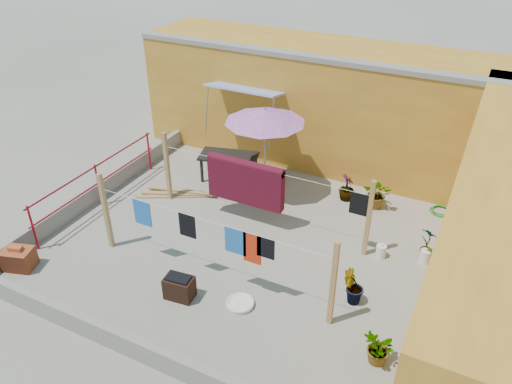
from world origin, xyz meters
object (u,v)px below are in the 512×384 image
(brick_stack, at_px, (18,258))
(water_jug_a, at_px, (381,251))
(plant_back_a, at_px, (377,194))
(outdoor_table, at_px, (229,157))
(water_jug_b, at_px, (425,256))
(white_basin, at_px, (240,303))
(green_hose, at_px, (441,211))
(brazier, at_px, (179,287))
(patio_umbrella, at_px, (265,116))

(brick_stack, xyz_separation_m, water_jug_a, (6.54, 3.67, -0.08))
(water_jug_a, relative_size, plant_back_a, 0.44)
(outdoor_table, bearing_deg, water_jug_b, -12.92)
(outdoor_table, distance_m, brick_stack, 5.54)
(outdoor_table, xyz_separation_m, white_basin, (2.52, -4.07, -0.59))
(water_jug_a, relative_size, green_hose, 0.65)
(brazier, xyz_separation_m, water_jug_b, (3.97, 3.16, -0.09))
(water_jug_a, distance_m, plant_back_a, 1.98)
(outdoor_table, xyz_separation_m, brazier, (1.38, -4.38, -0.40))
(plant_back_a, bearing_deg, brazier, -117.64)
(white_basin, distance_m, plant_back_a, 4.69)
(white_basin, bearing_deg, water_jug_b, 45.13)
(brazier, relative_size, white_basin, 1.09)
(water_jug_a, distance_m, water_jug_b, 0.89)
(outdoor_table, relative_size, water_jug_b, 4.85)
(outdoor_table, bearing_deg, brazier, -72.50)
(patio_umbrella, xyz_separation_m, green_hose, (4.20, 1.10, -2.06))
(white_basin, height_order, green_hose, white_basin)
(brazier, bearing_deg, water_jug_a, 43.17)
(outdoor_table, relative_size, green_hose, 3.27)
(brazier, xyz_separation_m, green_hose, (3.97, 5.26, -0.20))
(brick_stack, distance_m, plant_back_a, 8.12)
(green_hose, bearing_deg, brazier, -127.04)
(green_hose, bearing_deg, water_jug_a, -110.18)
(brick_stack, distance_m, green_hose, 9.54)
(outdoor_table, height_order, white_basin, outdoor_table)
(brazier, relative_size, water_jug_a, 1.75)
(outdoor_table, relative_size, water_jug_a, 5.01)
(green_hose, relative_size, plant_back_a, 0.68)
(brick_stack, bearing_deg, patio_umbrella, 56.93)
(outdoor_table, relative_size, white_basin, 3.10)
(outdoor_table, bearing_deg, white_basin, -58.26)
(patio_umbrella, height_order, brazier, patio_umbrella)
(outdoor_table, relative_size, brick_stack, 2.34)
(brick_stack, height_order, plant_back_a, plant_back_a)
(water_jug_a, bearing_deg, patio_umbrella, 159.50)
(patio_umbrella, relative_size, plant_back_a, 3.23)
(brick_stack, height_order, water_jug_b, brick_stack)
(water_jug_b, distance_m, green_hose, 2.11)
(water_jug_b, xyz_separation_m, plant_back_a, (-1.46, 1.63, 0.22))
(outdoor_table, distance_m, green_hose, 5.46)
(water_jug_a, xyz_separation_m, water_jug_b, (0.86, 0.24, 0.00))
(white_basin, height_order, plant_back_a, plant_back_a)
(white_basin, xyz_separation_m, water_jug_b, (2.83, 2.84, 0.10))
(white_basin, height_order, water_jug_b, water_jug_b)
(brazier, distance_m, white_basin, 1.19)
(water_jug_b, bearing_deg, green_hose, 90.00)
(patio_umbrella, xyz_separation_m, water_jug_b, (4.20, -1.01, -1.94))
(outdoor_table, height_order, water_jug_b, outdoor_table)
(patio_umbrella, relative_size, white_basin, 4.52)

